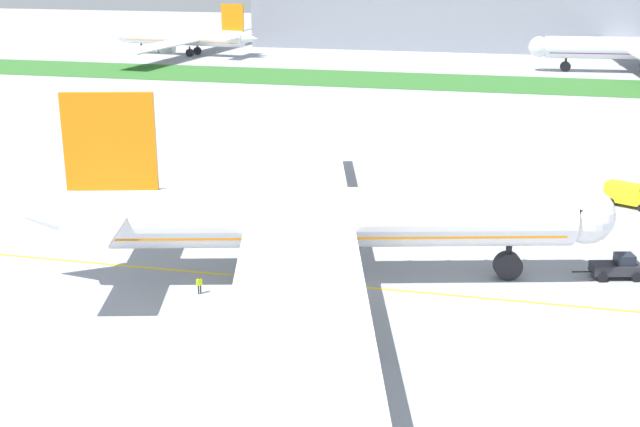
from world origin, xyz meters
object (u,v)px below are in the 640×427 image
Objects in this scene: ground_crew_wingwalker_port at (302,357)px; service_truck_fuel_bowser at (629,194)px; parked_airliner_far_left at (186,38)px; pushback_tug at (618,267)px; ground_crew_wingwalker_starboard at (199,283)px; ground_crew_marshaller_front at (253,388)px; airliner_foreground at (315,219)px.

ground_crew_wingwalker_port is 53.93m from service_truck_fuel_bowser.
service_truck_fuel_bowser is 0.08× the size of parked_airliner_far_left.
parked_airliner_far_left is at bearing 114.34° from ground_crew_wingwalker_port.
pushback_tug is 37.57m from ground_crew_wingwalker_starboard.
ground_crew_wingwalker_starboard is (-35.56, -12.14, -0.06)m from pushback_tug.
ground_crew_wingwalker_port is at bearing 67.76° from ground_crew_marshaller_front.
airliner_foreground is at bearing 30.66° from ground_crew_wingwalker_starboard.
ground_crew_wingwalker_port reaches higher than ground_crew_marshaller_front.
airliner_foreground is 17.48m from ground_crew_wingwalker_port.
service_truck_fuel_bowser reaches higher than ground_crew_wingwalker_starboard.
parked_airliner_far_left is (-75.38, 166.60, 3.75)m from ground_crew_wingwalker_port.
airliner_foreground reaches higher than service_truck_fuel_bowser.
ground_crew_wingwalker_starboard is 52.74m from service_truck_fuel_bowser.
ground_crew_wingwalker_starboard is at bearing 121.75° from ground_crew_marshaller_front.
pushback_tug is at bearing -55.37° from parked_airliner_far_left.
ground_crew_wingwalker_starboard is at bearing -149.34° from airliner_foreground.
ground_crew_wingwalker_starboard is (-11.99, 11.19, -0.05)m from ground_crew_wingwalker_port.
pushback_tug is 23.59m from service_truck_fuel_bowser.
ground_crew_marshaller_front is at bearing -132.16° from pushback_tug.
airliner_foreground reaches higher than ground_crew_wingwalker_starboard.
parked_airliner_far_left is (-98.94, 143.27, 3.74)m from pushback_tug.
airliner_foreground is at bearing -165.66° from pushback_tug.
ground_crew_wingwalker_starboard is at bearing -137.73° from service_truck_fuel_bowser.
ground_crew_wingwalker_port is at bearing -120.08° from service_truck_fuel_bowser.
airliner_foreground is 14.46× the size of service_truck_fuel_bowser.
ground_crew_marshaller_front is at bearing -87.51° from airliner_foreground.
service_truck_fuel_bowser is at bearing 42.27° from ground_crew_wingwalker_starboard.
pushback_tug is at bearing 44.71° from ground_crew_wingwalker_port.
ground_crew_wingwalker_port is at bearing -135.29° from pushback_tug.
pushback_tug is (26.52, 6.78, -4.76)m from airliner_foreground.
airliner_foreground reaches higher than ground_crew_wingwalker_port.
ground_crew_marshaller_front is at bearing -66.84° from parked_airliner_far_left.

